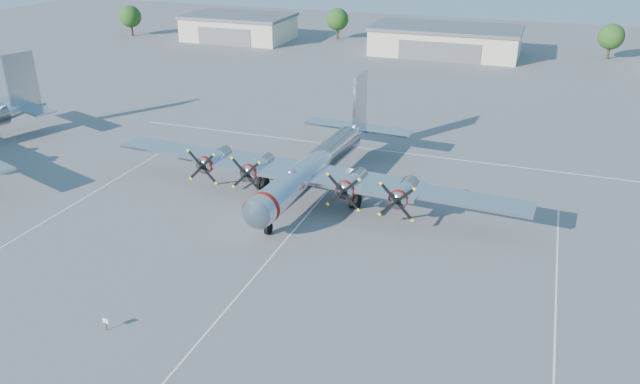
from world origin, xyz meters
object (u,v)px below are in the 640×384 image
(hangar_center, at_px, (446,40))
(tree_west, at_px, (338,19))
(info_placard, at_px, (106,322))
(main_bomber_b29, at_px, (315,191))
(tree_far_west, at_px, (130,17))
(hangar_west, at_px, (239,27))
(tree_east, at_px, (611,37))

(hangar_center, xyz_separation_m, tree_west, (-25.00, 8.04, 1.51))
(info_placard, bearing_deg, hangar_center, 91.01)
(main_bomber_b29, bearing_deg, info_placard, -97.47)
(tree_far_west, bearing_deg, hangar_west, 9.01)
(tree_far_west, distance_m, main_bomber_b29, 96.01)
(hangar_west, relative_size, main_bomber_b29, 0.53)
(hangar_west, height_order, hangar_center, same)
(hangar_west, relative_size, tree_west, 3.40)
(tree_west, xyz_separation_m, tree_east, (55.00, -2.00, 0.00))
(hangar_west, relative_size, tree_far_west, 3.40)
(hangar_center, relative_size, tree_west, 4.31)
(tree_west, distance_m, tree_east, 55.04)
(tree_far_west, height_order, main_bomber_b29, tree_far_west)
(tree_east, bearing_deg, tree_far_west, -174.29)
(hangar_west, bearing_deg, tree_west, 21.89)
(hangar_center, bearing_deg, info_placard, -93.83)
(tree_west, xyz_separation_m, info_placard, (18.52, -104.94, -3.57))
(hangar_west, height_order, info_placard, hangar_west)
(tree_west, distance_m, info_placard, 106.62)
(tree_east, bearing_deg, hangar_center, -168.62)
(tree_west, xyz_separation_m, main_bomber_b29, (23.87, -78.77, -4.22))
(tree_far_west, xyz_separation_m, info_placard, (63.52, -92.94, -3.57))
(hangar_center, relative_size, main_bomber_b29, 0.68)
(hangar_west, bearing_deg, main_bomber_b29, -58.19)
(main_bomber_b29, bearing_deg, hangar_center, 93.16)
(hangar_west, xyz_separation_m, main_bomber_b29, (43.87, -70.73, -2.71))
(hangar_west, distance_m, info_placard, 104.30)
(hangar_west, height_order, main_bomber_b29, hangar_west)
(hangar_west, relative_size, hangar_center, 0.79)
(hangar_west, xyz_separation_m, tree_west, (20.00, 8.04, 1.51))
(hangar_center, height_order, tree_east, tree_east)
(hangar_center, xyz_separation_m, tree_far_west, (-70.00, -3.96, 1.51))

